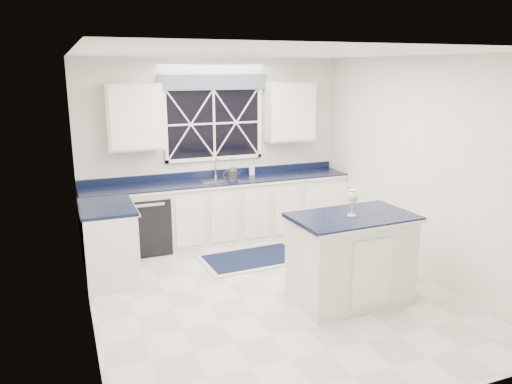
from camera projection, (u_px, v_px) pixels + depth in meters
name	position (u px, v px, depth m)	size (l,w,h in m)	color
ground	(272.00, 293.00, 5.83)	(4.50, 4.50, 0.00)	silver
back_wall	(214.00, 150.00, 7.53)	(4.00, 0.10, 2.70)	silver
base_cabinets	(202.00, 217.00, 7.21)	(3.99, 1.60, 0.90)	silver
countertop	(220.00, 182.00, 7.36)	(3.98, 0.64, 0.04)	black
dishwasher	(147.00, 223.00, 7.09)	(0.60, 0.58, 0.82)	black
window	(214.00, 118.00, 7.37)	(1.65, 0.09, 1.26)	black
upper_cabinets	(216.00, 114.00, 7.24)	(3.10, 0.34, 0.90)	silver
faucet	(216.00, 167.00, 7.49)	(0.05, 0.20, 0.30)	#B1B1B3
island	(351.00, 258.00, 5.55)	(1.37, 0.86, 0.99)	silver
rug	(253.00, 258.00, 6.85)	(1.46, 0.93, 0.02)	#B0AFAA
kettle	(232.00, 173.00, 7.38)	(0.28, 0.18, 0.20)	#2D2D2F
wine_glass	(352.00, 198.00, 5.36)	(0.12, 0.12, 0.29)	silver
soap_bottle	(252.00, 169.00, 7.71)	(0.08, 0.08, 0.17)	silver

